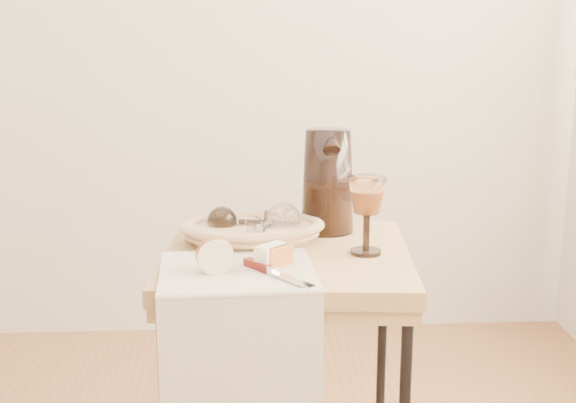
{
  "coord_description": "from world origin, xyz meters",
  "views": [
    {
      "loc": [
        0.53,
        -1.16,
        1.22
      ],
      "look_at": [
        0.62,
        0.52,
        0.82
      ],
      "focal_mm": 48.93,
      "sensor_mm": 36.0,
      "label": 1
    }
  ],
  "objects_px": {
    "goblet_lying_b": "(271,223)",
    "pitcher": "(328,181)",
    "table_knife": "(276,272)",
    "wine_goblet": "(367,215)",
    "side_table": "(288,392)",
    "tea_towel": "(237,271)",
    "bread_basket": "(252,233)",
    "goblet_lying_a": "(241,222)",
    "apple_half": "(215,255)"
  },
  "relations": [
    {
      "from": "pitcher",
      "to": "wine_goblet",
      "type": "relative_size",
      "value": 1.64
    },
    {
      "from": "side_table",
      "to": "table_knife",
      "type": "relative_size",
      "value": 3.41
    },
    {
      "from": "goblet_lying_b",
      "to": "apple_half",
      "type": "xyz_separation_m",
      "value": [
        -0.12,
        -0.22,
        -0.01
      ]
    },
    {
      "from": "wine_goblet",
      "to": "table_knife",
      "type": "xyz_separation_m",
      "value": [
        -0.21,
        -0.16,
        -0.08
      ]
    },
    {
      "from": "tea_towel",
      "to": "pitcher",
      "type": "relative_size",
      "value": 1.09
    },
    {
      "from": "goblet_lying_b",
      "to": "table_knife",
      "type": "xyz_separation_m",
      "value": [
        -0.0,
        -0.25,
        -0.04
      ]
    },
    {
      "from": "side_table",
      "to": "tea_towel",
      "type": "xyz_separation_m",
      "value": [
        -0.11,
        -0.15,
        0.35
      ]
    },
    {
      "from": "wine_goblet",
      "to": "apple_half",
      "type": "bearing_deg",
      "value": -159.07
    },
    {
      "from": "pitcher",
      "to": "goblet_lying_b",
      "type": "bearing_deg",
      "value": -139.69
    },
    {
      "from": "table_knife",
      "to": "pitcher",
      "type": "bearing_deg",
      "value": 121.56
    },
    {
      "from": "side_table",
      "to": "table_knife",
      "type": "distance_m",
      "value": 0.41
    },
    {
      "from": "wine_goblet",
      "to": "table_knife",
      "type": "relative_size",
      "value": 0.87
    },
    {
      "from": "bread_basket",
      "to": "pitcher",
      "type": "distance_m",
      "value": 0.23
    },
    {
      "from": "wine_goblet",
      "to": "apple_half",
      "type": "xyz_separation_m",
      "value": [
        -0.33,
        -0.13,
        -0.05
      ]
    },
    {
      "from": "pitcher",
      "to": "table_knife",
      "type": "relative_size",
      "value": 1.43
    },
    {
      "from": "side_table",
      "to": "tea_towel",
      "type": "relative_size",
      "value": 2.19
    },
    {
      "from": "bread_basket",
      "to": "apple_half",
      "type": "bearing_deg",
      "value": -112.21
    },
    {
      "from": "tea_towel",
      "to": "goblet_lying_a",
      "type": "height_order",
      "value": "goblet_lying_a"
    },
    {
      "from": "side_table",
      "to": "table_knife",
      "type": "xyz_separation_m",
      "value": [
        -0.03,
        -0.19,
        0.36
      ]
    },
    {
      "from": "side_table",
      "to": "wine_goblet",
      "type": "distance_m",
      "value": 0.47
    },
    {
      "from": "bread_basket",
      "to": "table_knife",
      "type": "relative_size",
      "value": 1.47
    },
    {
      "from": "wine_goblet",
      "to": "table_knife",
      "type": "bearing_deg",
      "value": -142.44
    },
    {
      "from": "goblet_lying_a",
      "to": "apple_half",
      "type": "xyz_separation_m",
      "value": [
        -0.05,
        -0.25,
        -0.01
      ]
    },
    {
      "from": "goblet_lying_a",
      "to": "wine_goblet",
      "type": "distance_m",
      "value": 0.31
    },
    {
      "from": "goblet_lying_b",
      "to": "table_knife",
      "type": "height_order",
      "value": "goblet_lying_b"
    },
    {
      "from": "tea_towel",
      "to": "side_table",
      "type": "bearing_deg",
      "value": 49.93
    },
    {
      "from": "side_table",
      "to": "apple_half",
      "type": "xyz_separation_m",
      "value": [
        -0.16,
        -0.16,
        0.39
      ]
    },
    {
      "from": "tea_towel",
      "to": "bread_basket",
      "type": "relative_size",
      "value": 1.06
    },
    {
      "from": "tea_towel",
      "to": "wine_goblet",
      "type": "xyz_separation_m",
      "value": [
        0.29,
        0.12,
        0.09
      ]
    },
    {
      "from": "goblet_lying_a",
      "to": "table_knife",
      "type": "height_order",
      "value": "goblet_lying_a"
    },
    {
      "from": "tea_towel",
      "to": "bread_basket",
      "type": "xyz_separation_m",
      "value": [
        0.03,
        0.22,
        0.02
      ]
    },
    {
      "from": "goblet_lying_b",
      "to": "wine_goblet",
      "type": "bearing_deg",
      "value": -71.65
    },
    {
      "from": "goblet_lying_a",
      "to": "table_knife",
      "type": "distance_m",
      "value": 0.29
    },
    {
      "from": "bread_basket",
      "to": "apple_half",
      "type": "xyz_separation_m",
      "value": [
        -0.08,
        -0.23,
        0.02
      ]
    },
    {
      "from": "goblet_lying_b",
      "to": "table_knife",
      "type": "relative_size",
      "value": 0.63
    },
    {
      "from": "goblet_lying_b",
      "to": "apple_half",
      "type": "relative_size",
      "value": 1.63
    },
    {
      "from": "tea_towel",
      "to": "apple_half",
      "type": "height_order",
      "value": "apple_half"
    },
    {
      "from": "side_table",
      "to": "wine_goblet",
      "type": "height_order",
      "value": "wine_goblet"
    },
    {
      "from": "bread_basket",
      "to": "wine_goblet",
      "type": "xyz_separation_m",
      "value": [
        0.25,
        -0.11,
        0.07
      ]
    },
    {
      "from": "bread_basket",
      "to": "goblet_lying_b",
      "type": "xyz_separation_m",
      "value": [
        0.04,
        -0.02,
        0.03
      ]
    },
    {
      "from": "pitcher",
      "to": "tea_towel",
      "type": "bearing_deg",
      "value": -122.06
    },
    {
      "from": "bread_basket",
      "to": "goblet_lying_a",
      "type": "height_order",
      "value": "goblet_lying_a"
    },
    {
      "from": "apple_half",
      "to": "side_table",
      "type": "bearing_deg",
      "value": 37.36
    },
    {
      "from": "tea_towel",
      "to": "goblet_lying_a",
      "type": "xyz_separation_m",
      "value": [
        0.01,
        0.24,
        0.04
      ]
    },
    {
      "from": "tea_towel",
      "to": "goblet_lying_b",
      "type": "height_order",
      "value": "goblet_lying_b"
    },
    {
      "from": "tea_towel",
      "to": "pitcher",
      "type": "distance_m",
      "value": 0.4
    },
    {
      "from": "goblet_lying_b",
      "to": "wine_goblet",
      "type": "distance_m",
      "value": 0.23
    },
    {
      "from": "goblet_lying_a",
      "to": "pitcher",
      "type": "height_order",
      "value": "pitcher"
    },
    {
      "from": "goblet_lying_a",
      "to": "wine_goblet",
      "type": "xyz_separation_m",
      "value": [
        0.28,
        -0.12,
        0.04
      ]
    },
    {
      "from": "goblet_lying_b",
      "to": "pitcher",
      "type": "height_order",
      "value": "pitcher"
    }
  ]
}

